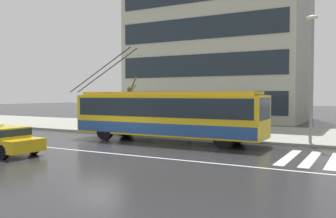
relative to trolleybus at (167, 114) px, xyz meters
The scene contains 15 objects.
ground_plane 4.52m from the trolleybus, 116.91° to the right, with size 160.00×160.00×0.00m, color #262629.
sidewalk_slab 7.04m from the trolleybus, 106.17° to the left, with size 80.00×10.00×0.14m, color gray.
crosswalk_stripe_edge_near 7.64m from the trolleybus, 16.19° to the right, with size 0.44×4.40×0.01m, color beige.
crosswalk_stripe_inner_a 8.50m from the trolleybus, 14.46° to the right, with size 0.44×4.40×0.01m, color beige.
crosswalk_stripe_center 9.36m from the trolleybus, 13.07° to the right, with size 0.44×4.40×0.01m, color beige.
lane_centre_line 5.56m from the trolleybus, 111.06° to the right, with size 72.00×0.14×0.01m, color silver.
trolleybus is the anchor object (origin of this frame).
bus_shelter 4.10m from the trolleybus, 114.44° to the left, with size 3.51×1.58×2.45m.
pedestrian_at_shelter 4.13m from the trolleybus, 95.81° to the left, with size 1.23×1.23×2.02m.
pedestrian_approaching_curb 3.91m from the trolleybus, 71.86° to the left, with size 1.13×1.13×1.88m.
pedestrian_walking_past 4.66m from the trolleybus, 153.44° to the left, with size 1.57×1.57×1.99m.
pedestrian_waiting_by_pole 4.57m from the trolleybus, 48.46° to the left, with size 1.09×1.09×1.99m.
street_lamp 8.20m from the trolleybus, 16.02° to the left, with size 0.60×0.32×6.73m.
street_tree_bare 6.02m from the trolleybus, 145.39° to the left, with size 1.46×1.67×3.83m.
office_tower_corner_left 21.66m from the trolleybus, 102.26° to the left, with size 18.38×11.95×18.33m.
Camera 1 is at (12.05, -14.63, 2.71)m, focal length 39.12 mm.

